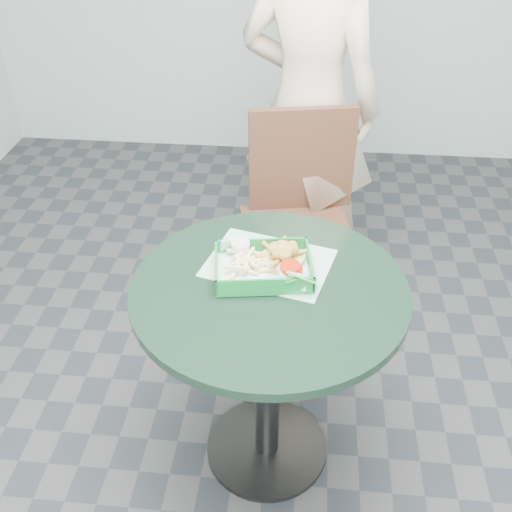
# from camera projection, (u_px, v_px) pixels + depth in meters

# --- Properties ---
(floor) EXTENTS (4.00, 5.00, 0.02)m
(floor) POSITION_uv_depth(u_px,v_px,m) (267.00, 449.00, 2.20)
(floor) COLOR #303335
(floor) RESTS_ON ground
(cafe_table) EXTENTS (0.82, 0.82, 0.75)m
(cafe_table) POSITION_uv_depth(u_px,v_px,m) (269.00, 333.00, 1.86)
(cafe_table) COLOR #2D2D2E
(cafe_table) RESTS_ON floor
(dining_chair) EXTENTS (0.45, 0.45, 0.93)m
(dining_chair) POSITION_uv_depth(u_px,v_px,m) (299.00, 207.00, 2.56)
(dining_chair) COLOR #4C2B18
(dining_chair) RESTS_ON floor
(diner_person) EXTENTS (0.84, 0.67, 2.00)m
(diner_person) POSITION_uv_depth(u_px,v_px,m) (310.00, 76.00, 2.52)
(diner_person) COLOR beige
(diner_person) RESTS_ON floor
(placemat) EXTENTS (0.42, 0.36, 0.00)m
(placemat) POSITION_uv_depth(u_px,v_px,m) (269.00, 268.00, 1.85)
(placemat) COLOR #9DDBCB
(placemat) RESTS_ON cafe_table
(food_basket) EXTENTS (0.28, 0.21, 0.06)m
(food_basket) POSITION_uv_depth(u_px,v_px,m) (263.00, 275.00, 1.79)
(food_basket) COLOR #127F2F
(food_basket) RESTS_ON placemat
(crab_sandwich) EXTENTS (0.13, 0.13, 0.08)m
(crab_sandwich) POSITION_uv_depth(u_px,v_px,m) (284.00, 260.00, 1.80)
(crab_sandwich) COLOR tan
(crab_sandwich) RESTS_ON food_basket
(fries_pile) EXTENTS (0.13, 0.14, 0.05)m
(fries_pile) POSITION_uv_depth(u_px,v_px,m) (251.00, 264.00, 1.80)
(fries_pile) COLOR #FBEDA5
(fries_pile) RESTS_ON food_basket
(sauce_ramekin) EXTENTS (0.06, 0.06, 0.03)m
(sauce_ramekin) POSITION_uv_depth(u_px,v_px,m) (245.00, 249.00, 1.85)
(sauce_ramekin) COLOR white
(sauce_ramekin) RESTS_ON food_basket
(garnish_cup) EXTENTS (0.11, 0.11, 0.04)m
(garnish_cup) POSITION_uv_depth(u_px,v_px,m) (291.00, 281.00, 1.73)
(garnish_cup) COLOR white
(garnish_cup) RESTS_ON food_basket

